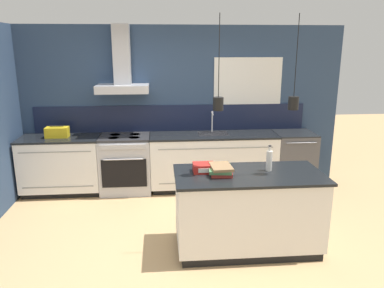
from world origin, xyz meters
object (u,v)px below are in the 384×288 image
red_supply_box (204,168)px  book_stack (221,170)px  oven_range (126,164)px  dishwasher (293,159)px  bottle_on_island (269,160)px  yellow_toolbox (57,132)px

red_supply_box → book_stack: bearing=-28.6°
oven_range → book_stack: (1.22, -1.91, 0.51)m
dishwasher → bottle_on_island: (-0.96, -1.83, 0.58)m
dishwasher → book_stack: book_stack is taller
book_stack → yellow_toolbox: (-2.24, 1.91, 0.03)m
bottle_on_island → oven_range: bearing=134.3°
book_stack → red_supply_box: bearing=151.4°
dishwasher → yellow_toolbox: bearing=180.0°
oven_range → dishwasher: size_ratio=1.00×
book_stack → yellow_toolbox: 2.94m
dishwasher → yellow_toolbox: 3.80m
dishwasher → book_stack: bearing=-128.6°
book_stack → red_supply_box: (-0.18, 0.10, -0.01)m
dishwasher → red_supply_box: red_supply_box is taller
oven_range → dishwasher: same height
dishwasher → book_stack: size_ratio=2.73×
book_stack → yellow_toolbox: yellow_toolbox is taller
red_supply_box → dishwasher: bearing=46.8°
bottle_on_island → book_stack: bearing=-171.8°
bottle_on_island → red_supply_box: 0.75m
oven_range → bottle_on_island: 2.61m
red_supply_box → oven_range: bearing=119.9°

